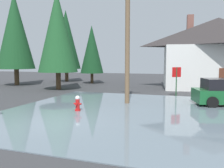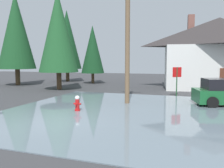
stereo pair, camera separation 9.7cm
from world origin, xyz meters
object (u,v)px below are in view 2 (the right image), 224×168
at_px(pine_tree_mid_left, 16,31).
at_px(utility_pole, 128,35).
at_px(fire_hydrant, 77,104).
at_px(pine_tree_short_left, 93,49).
at_px(pine_tree_far_center, 67,40).
at_px(pine_tree_tall_left, 58,32).
at_px(stop_sign_far, 177,75).
at_px(house, 218,52).

bearing_deg(pine_tree_mid_left, utility_pole, -26.76).
bearing_deg(utility_pole, fire_hydrant, -121.96).
relative_size(utility_pole, pine_tree_short_left, 1.18).
bearing_deg(utility_pole, pine_tree_mid_left, 153.24).
bearing_deg(fire_hydrant, pine_tree_far_center, 120.80).
height_order(fire_hydrant, pine_tree_short_left, pine_tree_short_left).
bearing_deg(pine_tree_tall_left, stop_sign_far, -6.27).
xyz_separation_m(stop_sign_far, pine_tree_mid_left, (-16.77, 3.18, 4.21)).
relative_size(fire_hydrant, pine_tree_mid_left, 0.08).
bearing_deg(pine_tree_mid_left, pine_tree_far_center, 65.37).
bearing_deg(pine_tree_tall_left, utility_pole, -33.15).
relative_size(house, pine_tree_far_center, 1.24).
xyz_separation_m(fire_hydrant, pine_tree_tall_left, (-5.96, 8.05, 4.81)).
relative_size(fire_hydrant, pine_tree_tall_left, 0.09).
bearing_deg(utility_pole, pine_tree_far_center, 131.09).
distance_m(fire_hydrant, utility_pole, 5.09).
relative_size(utility_pole, stop_sign_far, 3.65).
relative_size(fire_hydrant, stop_sign_far, 0.38).
xyz_separation_m(utility_pole, pine_tree_short_left, (-7.28, 11.64, -0.20)).
height_order(utility_pole, pine_tree_mid_left, pine_tree_mid_left).
bearing_deg(pine_tree_far_center, house, -8.60).
height_order(pine_tree_mid_left, pine_tree_short_left, pine_tree_mid_left).
distance_m(fire_hydrant, house, 15.78).
distance_m(pine_tree_short_left, pine_tree_far_center, 4.56).
bearing_deg(utility_pole, pine_tree_short_left, 122.04).
xyz_separation_m(stop_sign_far, house, (3.28, 6.50, 1.87)).
height_order(utility_pole, pine_tree_far_center, pine_tree_far_center).
distance_m(pine_tree_mid_left, pine_tree_short_left, 8.40).
bearing_deg(pine_tree_tall_left, house, 21.32).
height_order(pine_tree_tall_left, pine_tree_short_left, pine_tree_tall_left).
relative_size(fire_hydrant, utility_pole, 0.10).
height_order(utility_pole, pine_tree_short_left, utility_pole).
height_order(house, pine_tree_short_left, house).
distance_m(stop_sign_far, pine_tree_short_left, 12.78).
bearing_deg(stop_sign_far, pine_tree_short_left, 142.24).
bearing_deg(pine_tree_mid_left, pine_tree_short_left, 33.39).
height_order(utility_pole, stop_sign_far, utility_pole).
relative_size(utility_pole, pine_tree_mid_left, 0.81).
height_order(fire_hydrant, pine_tree_mid_left, pine_tree_mid_left).
height_order(fire_hydrant, house, house).
relative_size(house, pine_tree_short_left, 1.66).
xyz_separation_m(house, pine_tree_tall_left, (-13.72, -5.36, 1.80)).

